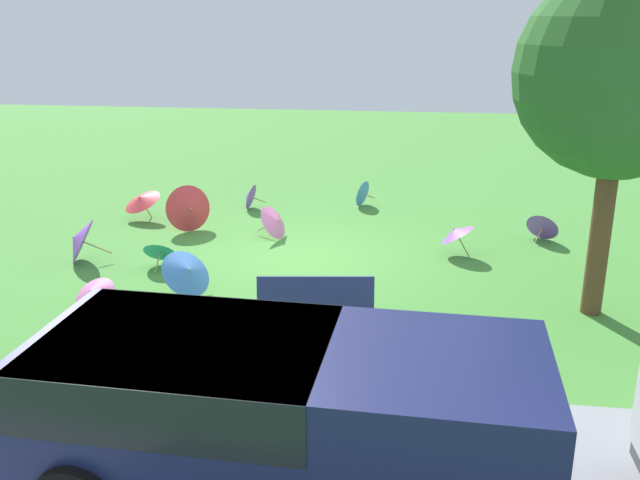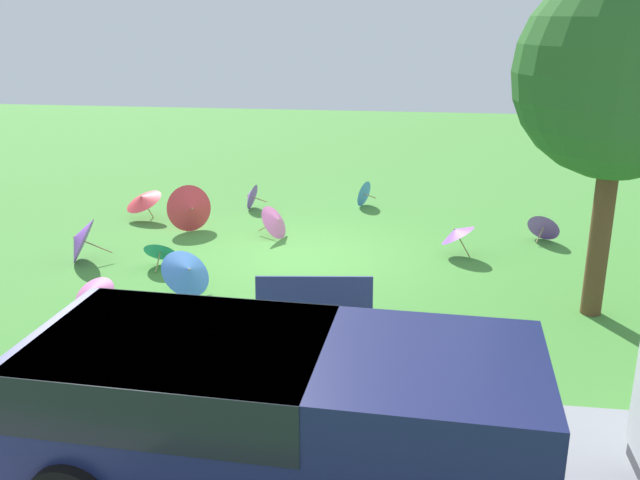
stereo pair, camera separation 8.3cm
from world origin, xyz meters
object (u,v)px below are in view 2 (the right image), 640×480
object	(u,v)px
parasol_red_2	(143,199)
parasol_blue_0	(362,193)
parasol_purple_1	(456,232)
parasol_blue_1	(187,271)
parasol_red_1	(191,208)
park_bench	(314,303)
shade_tree	(621,74)
parasol_pink_0	(276,221)
parasol_purple_2	(544,226)
parasol_pink_1	(92,293)
parasol_teal_0	(161,249)
parasol_purple_0	(79,239)
parasol_purple_3	(250,196)
van_dark	(264,405)

from	to	relation	value
parasol_red_2	parasol_blue_0	bearing A→B (deg)	-158.82
parasol_purple_1	parasol_red_2	xyz separation A→B (m)	(6.61, -1.47, 0.00)
parasol_purple_1	parasol_blue_1	distance (m)	4.97
parasol_red_1	parasol_red_2	world-z (taller)	parasol_red_1
park_bench	parasol_blue_1	xyz separation A→B (m)	(2.21, -1.14, -0.08)
parasol_blue_0	shade_tree	bearing A→B (deg)	124.99
parasol_blue_0	parasol_pink_0	bearing A→B (deg)	60.47
parasol_purple_2	parasol_blue_0	distance (m)	4.32
parasol_red_1	parasol_pink_1	xyz separation A→B (m)	(0.10, 4.34, -0.10)
parasol_teal_0	parasol_red_2	xyz separation A→B (m)	(1.43, -2.79, 0.14)
parasol_blue_0	parasol_purple_0	bearing A→B (deg)	44.08
parasol_purple_2	parasol_blue_0	bearing A→B (deg)	-29.08
parasol_blue_0	parasol_teal_0	size ratio (longest dim) A/B	1.10
parasol_purple_2	parasol_purple_3	bearing A→B (deg)	-13.36
parasol_purple_0	parasol_purple_2	xyz separation A→B (m)	(-8.47, -2.45, -0.13)
shade_tree	parasol_purple_3	bearing A→B (deg)	-37.87
shade_tree	parasol_purple_3	world-z (taller)	shade_tree
van_dark	parasol_red_2	xyz separation A→B (m)	(4.57, -8.53, -0.46)
parasol_pink_0	parasol_blue_0	world-z (taller)	parasol_pink_0
parasol_purple_3	park_bench	bearing A→B (deg)	111.09
parasol_purple_0	parasol_blue_0	xyz separation A→B (m)	(-4.70, -4.55, -0.13)
shade_tree	parasol_pink_1	size ratio (longest dim) A/B	6.15
parasol_purple_1	parasol_red_1	xyz separation A→B (m)	(5.31, -0.80, 0.03)
parasol_pink_1	parasol_blue_1	bearing A→B (deg)	-136.53
parasol_purple_0	parasol_red_2	world-z (taller)	parasol_purple_0
parasol_pink_0	parasol_teal_0	distance (m)	2.57
parasol_purple_2	parasol_purple_3	size ratio (longest dim) A/B	1.25
parasol_purple_1	parasol_red_2	world-z (taller)	parasol_red_2
parasol_red_2	parasol_blue_1	world-z (taller)	parasol_blue_1
parasol_red_1	parasol_blue_1	world-z (taller)	parasol_red_1
parasol_purple_1	parasol_purple_2	bearing A→B (deg)	-146.77
parasol_purple_0	parasol_red_1	world-z (taller)	parasol_red_1
park_bench	parasol_red_1	size ratio (longest dim) A/B	1.70
parasol_purple_1	parasol_pink_1	bearing A→B (deg)	33.20
parasol_red_1	parasol_pink_1	size ratio (longest dim) A/B	1.19
shade_tree	parasol_red_2	distance (m)	9.83
parasol_purple_2	parasol_red_2	bearing A→B (deg)	-2.18
park_bench	parasol_teal_0	size ratio (longest dim) A/B	2.80
parasol_pink_1	parasol_blue_0	bearing A→B (deg)	-116.56
parasol_red_2	parasol_blue_1	bearing A→B (deg)	120.17
shade_tree	parasol_purple_2	xyz separation A→B (m)	(0.15, -3.51, -3.21)
van_dark	parasol_pink_0	distance (m)	7.84
van_dark	parasol_purple_3	distance (m)	10.03
parasol_purple_2	parasol_pink_0	world-z (taller)	parasol_pink_0
parasol_teal_0	parasol_purple_1	bearing A→B (deg)	-165.77
parasol_red_1	parasol_pink_0	distance (m)	1.83
parasol_red_1	parasol_purple_2	distance (m)	7.09
parasol_red_2	parasol_blue_1	size ratio (longest dim) A/B	1.06
parasol_pink_1	parasol_blue_0	xyz separation A→B (m)	(-3.40, -6.79, -0.08)
shade_tree	parasol_red_1	bearing A→B (deg)	-23.56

